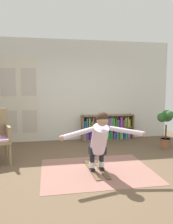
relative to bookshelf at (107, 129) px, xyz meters
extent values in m
plane|color=brown|center=(-1.07, -2.39, -0.33)|extent=(7.20, 7.20, 0.00)
cube|color=silver|center=(-1.07, 0.21, 1.12)|extent=(6.00, 0.10, 2.90)
cube|color=beige|center=(-2.79, 0.15, 0.85)|extent=(0.55, 0.04, 2.35)
cube|color=#BCB4A6|center=(-2.79, 0.13, 1.36)|extent=(0.41, 0.01, 0.76)
cube|color=#BCB4A6|center=(-2.79, 0.13, 0.26)|extent=(0.41, 0.01, 0.64)
cube|color=beige|center=(-2.24, 0.15, 0.85)|extent=(0.55, 0.04, 2.35)
cube|color=#BCB4A6|center=(-2.24, 0.13, 1.36)|extent=(0.41, 0.01, 0.76)
cube|color=#BCB4A6|center=(-2.24, 0.13, 0.26)|extent=(0.41, 0.01, 0.64)
cube|color=beige|center=(-2.52, 0.15, 2.07)|extent=(1.22, 0.04, 0.10)
cube|color=#8E6156|center=(-0.86, -2.35, -0.32)|extent=(2.04, 1.62, 0.01)
cube|color=brown|center=(-0.76, 0.00, 0.04)|extent=(0.04, 0.30, 0.74)
cube|color=brown|center=(0.76, 0.00, 0.04)|extent=(0.04, 0.30, 0.74)
cube|color=brown|center=(0.00, 0.00, -0.32)|extent=(1.52, 0.30, 0.02)
cube|color=brown|center=(0.00, 0.00, 0.04)|extent=(1.52, 0.30, 0.02)
cube|color=brown|center=(0.00, 0.00, 0.40)|extent=(1.52, 0.30, 0.02)
cube|color=#9C6176|center=(-0.72, -0.01, -0.20)|extent=(0.04, 0.23, 0.22)
cube|color=#4F967E|center=(-0.67, 0.00, -0.18)|extent=(0.03, 0.22, 0.26)
cube|color=#774B97|center=(-0.63, -0.01, -0.20)|extent=(0.03, 0.18, 0.21)
cube|color=purple|center=(-0.58, 0.01, -0.21)|extent=(0.03, 0.19, 0.20)
cube|color=#5522CB|center=(-0.53, 0.01, -0.19)|extent=(0.03, 0.23, 0.24)
cube|color=#205F36|center=(-0.47, -0.02, -0.20)|extent=(0.06, 0.18, 0.22)
cube|color=#295B7B|center=(-0.39, 0.01, -0.19)|extent=(0.05, 0.19, 0.23)
cube|color=#48335C|center=(-0.34, -0.02, -0.17)|extent=(0.03, 0.23, 0.28)
cube|color=#A0425B|center=(-0.29, 0.02, -0.16)|extent=(0.03, 0.20, 0.29)
cube|color=#6999D5|center=(-0.25, 0.02, -0.18)|extent=(0.05, 0.14, 0.26)
cube|color=#99416A|center=(-0.21, -0.02, -0.18)|extent=(0.04, 0.20, 0.25)
cube|color=#2430C9|center=(-0.15, 0.00, -0.19)|extent=(0.05, 0.19, 0.23)
cube|color=#794C84|center=(-0.08, -0.02, -0.21)|extent=(0.05, 0.23, 0.20)
cube|color=#49C92E|center=(-0.02, 0.00, -0.21)|extent=(0.05, 0.22, 0.19)
cube|color=#1A9A1B|center=(0.03, -0.01, -0.20)|extent=(0.03, 0.21, 0.21)
cube|color=#1A7B65|center=(0.08, 0.01, -0.16)|extent=(0.06, 0.20, 0.29)
cube|color=#9C524B|center=(0.13, 0.00, -0.16)|extent=(0.03, 0.17, 0.29)
cube|color=#635AB5|center=(0.19, -0.02, -0.22)|extent=(0.03, 0.22, 0.18)
cube|color=navy|center=(0.23, 0.00, -0.18)|extent=(0.06, 0.21, 0.26)
cube|color=#75C4B1|center=(0.30, 0.01, -0.16)|extent=(0.03, 0.21, 0.29)
cube|color=#535927|center=(0.34, 0.00, -0.17)|extent=(0.04, 0.19, 0.27)
cube|color=#59BB6D|center=(0.39, -0.01, -0.19)|extent=(0.03, 0.23, 0.24)
cube|color=#5DBDC8|center=(0.44, 0.00, -0.17)|extent=(0.05, 0.15, 0.28)
cube|color=#493658|center=(0.50, 0.00, -0.19)|extent=(0.04, 0.16, 0.23)
cube|color=#28C6A9|center=(0.57, 0.01, -0.17)|extent=(0.04, 0.23, 0.28)
cube|color=#8B6CCB|center=(0.64, -0.01, -0.20)|extent=(0.06, 0.23, 0.22)
cube|color=#81335A|center=(0.71, 0.02, -0.20)|extent=(0.05, 0.15, 0.22)
cube|color=#3B52B3|center=(-0.73, -0.01, 0.16)|extent=(0.03, 0.19, 0.22)
cube|color=#1E6389|center=(-0.69, -0.02, 0.15)|extent=(0.04, 0.19, 0.20)
cube|color=#3E637D|center=(-0.62, 0.02, 0.19)|extent=(0.05, 0.20, 0.27)
cube|color=#85C769|center=(-0.55, 0.00, 0.19)|extent=(0.04, 0.15, 0.27)
cube|color=#5B8017|center=(-0.49, -0.01, 0.14)|extent=(0.05, 0.18, 0.19)
cube|color=#CA5883|center=(-0.43, 0.01, 0.20)|extent=(0.03, 0.16, 0.30)
cube|color=#3F5B3A|center=(-0.38, 0.01, 0.14)|extent=(0.03, 0.15, 0.19)
cube|color=navy|center=(-0.31, 0.01, 0.15)|extent=(0.04, 0.18, 0.20)
cube|color=maroon|center=(-0.26, 0.00, 0.14)|extent=(0.04, 0.23, 0.18)
cube|color=#53354C|center=(-0.21, 0.01, 0.14)|extent=(0.05, 0.18, 0.18)
cube|color=blue|center=(-0.15, 0.01, 0.14)|extent=(0.05, 0.21, 0.19)
cube|color=brown|center=(-0.09, 0.01, 0.17)|extent=(0.05, 0.22, 0.24)
cube|color=#396858|center=(-0.01, 0.02, 0.16)|extent=(0.05, 0.24, 0.22)
cube|color=purple|center=(0.05, -0.02, 0.18)|extent=(0.06, 0.15, 0.27)
cube|color=slate|center=(0.12, 0.00, 0.19)|extent=(0.06, 0.16, 0.29)
cube|color=green|center=(0.19, 0.01, 0.19)|extent=(0.05, 0.16, 0.28)
cube|color=#596124|center=(0.25, -0.01, 0.17)|extent=(0.04, 0.15, 0.24)
cube|color=#3C6D68|center=(0.32, 0.02, 0.16)|extent=(0.06, 0.21, 0.22)
cube|color=#AC3BD1|center=(0.40, -0.02, 0.20)|extent=(0.06, 0.22, 0.29)
cube|color=brown|center=(0.49, -0.01, 0.16)|extent=(0.06, 0.22, 0.22)
cube|color=#98B03E|center=(0.55, 0.01, 0.19)|extent=(0.06, 0.16, 0.27)
cube|color=#9FC87B|center=(0.62, 0.00, 0.19)|extent=(0.03, 0.16, 0.29)
cube|color=gold|center=(0.67, 0.01, 0.16)|extent=(0.04, 0.18, 0.22)
cylinder|color=#8E7955|center=(-2.50, -1.73, -0.12)|extent=(0.06, 0.06, 0.42)
cylinder|color=#8E7955|center=(-2.65, -1.23, -0.12)|extent=(0.06, 0.06, 0.42)
cube|color=#8E7955|center=(-2.56, -1.48, 0.29)|extent=(0.22, 0.55, 0.28)
cylinder|color=brown|center=(1.22, -1.16, -0.21)|extent=(0.25, 0.25, 0.24)
cylinder|color=brown|center=(1.22, -1.16, -0.11)|extent=(0.27, 0.27, 0.04)
cylinder|color=#4C3823|center=(1.22, -1.16, 0.09)|extent=(0.04, 0.04, 0.36)
sphere|color=#2B5E2A|center=(1.27, -1.08, 0.49)|extent=(0.30, 0.30, 0.30)
sphere|color=#2B5E2A|center=(1.22, -1.29, 0.55)|extent=(0.20, 0.20, 0.20)
sphere|color=#2B5E2A|center=(1.15, -1.06, 0.45)|extent=(0.24, 0.24, 0.24)
cube|color=brown|center=(-0.95, -2.36, -0.31)|extent=(0.13, 0.92, 0.01)
cube|color=brown|center=(-0.97, -1.93, -0.28)|extent=(0.10, 0.12, 0.06)
cube|color=black|center=(-0.95, -2.38, -0.29)|extent=(0.09, 0.12, 0.04)
cube|color=brown|center=(-0.77, -2.35, -0.31)|extent=(0.13, 0.92, 0.01)
cube|color=brown|center=(-0.79, -1.92, -0.28)|extent=(0.10, 0.12, 0.06)
cube|color=black|center=(-0.77, -2.37, -0.29)|extent=(0.09, 0.12, 0.04)
cylinder|color=white|center=(-0.95, -2.36, -0.20)|extent=(0.12, 0.12, 0.10)
cylinder|color=black|center=(-0.95, -2.36, 0.00)|extent=(0.09, 0.09, 0.30)
cylinder|color=black|center=(-0.95, -2.39, 0.09)|extent=(0.12, 0.12, 0.22)
cylinder|color=white|center=(-0.77, -2.35, -0.20)|extent=(0.12, 0.12, 0.10)
cylinder|color=black|center=(-0.77, -2.35, 0.00)|extent=(0.09, 0.09, 0.30)
cylinder|color=black|center=(-0.77, -2.38, 0.09)|extent=(0.12, 0.12, 0.22)
cube|color=black|center=(-0.86, -2.39, 0.08)|extent=(0.31, 0.19, 0.14)
cylinder|color=silver|center=(-0.85, -2.51, 0.31)|extent=(0.30, 0.50, 0.59)
sphere|color=tan|center=(-0.85, -2.68, 0.67)|extent=(0.21, 0.21, 0.20)
sphere|color=#382619|center=(-0.85, -2.67, 0.71)|extent=(0.22, 0.22, 0.21)
cylinder|color=silver|center=(-1.27, -2.73, 0.48)|extent=(0.58, 0.28, 0.17)
sphere|color=tan|center=(-1.53, -2.83, 0.43)|extent=(0.09, 0.09, 0.09)
cylinder|color=silver|center=(-0.42, -2.69, 0.48)|extent=(0.59, 0.23, 0.17)
sphere|color=tan|center=(-0.14, -2.76, 0.43)|extent=(0.09, 0.09, 0.09)
camera|label=1|loc=(-1.75, -6.19, 1.22)|focal=35.09mm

